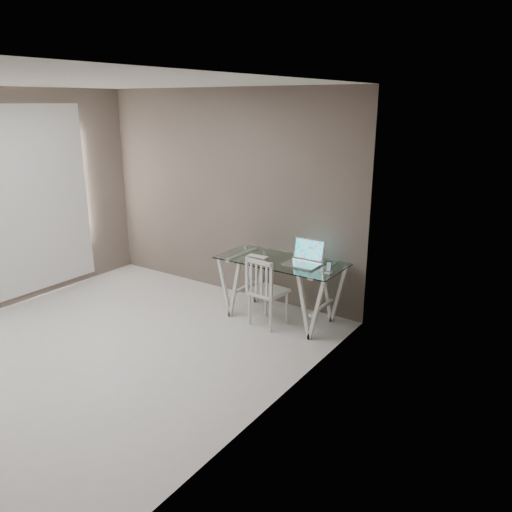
{
  "coord_description": "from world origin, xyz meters",
  "views": [
    {
      "loc": [
        4.0,
        -2.96,
        2.53
      ],
      "look_at": [
        0.97,
        1.5,
        0.85
      ],
      "focal_mm": 35.0,
      "sensor_mm": 36.0,
      "label": 1
    }
  ],
  "objects": [
    {
      "name": "room",
      "position": [
        -0.06,
        0.02,
        1.72
      ],
      "size": [
        4.5,
        4.52,
        2.71
      ],
      "color": "beige",
      "rests_on": "ground"
    },
    {
      "name": "phone_dock",
      "position": [
        1.79,
        1.7,
        0.78
      ],
      "size": [
        0.07,
        0.07,
        0.13
      ],
      "color": "white",
      "rests_on": "desk"
    },
    {
      "name": "keyboard",
      "position": [
        0.82,
        1.76,
        0.75
      ],
      "size": [
        0.27,
        0.12,
        0.01
      ],
      "primitive_type": "cube",
      "color": "silver",
      "rests_on": "desk"
    },
    {
      "name": "laptop",
      "position": [
        1.41,
        1.85,
        0.81
      ],
      "size": [
        0.39,
        0.33,
        0.27
      ],
      "color": "silver",
      "rests_on": "desk"
    },
    {
      "name": "mouse",
      "position": [
        1.04,
        1.56,
        0.76
      ],
      "size": [
        0.11,
        0.07,
        0.04
      ],
      "primitive_type": "ellipsoid",
      "color": "white",
      "rests_on": "desk"
    },
    {
      "name": "desk",
      "position": [
        1.12,
        1.8,
        0.38
      ],
      "size": [
        1.5,
        0.7,
        0.75
      ],
      "color": "silver",
      "rests_on": "ground"
    },
    {
      "name": "chair",
      "position": [
        1.08,
        1.53,
        0.46
      ],
      "size": [
        0.41,
        0.41,
        0.84
      ],
      "rotation": [
        0.0,
        0.0,
        -0.08
      ],
      "color": "silver",
      "rests_on": "ground"
    }
  ]
}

